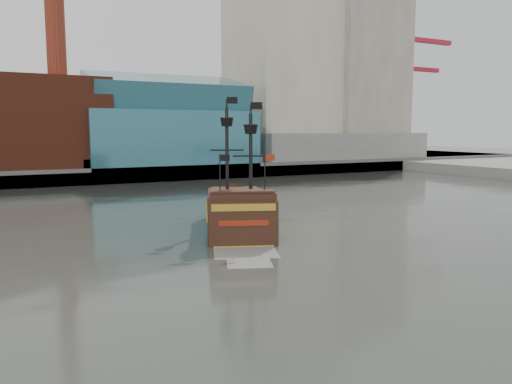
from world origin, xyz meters
TOP-DOWN VIEW (x-y plane):
  - ground at (0.00, 0.00)m, footprint 400.00×400.00m
  - promenade_far at (0.00, 92.00)m, footprint 220.00×60.00m
  - seawall at (0.00, 62.50)m, footprint 220.00×1.00m
  - skyline at (5.21, 84.56)m, footprint 149.00×45.00m
  - crane_a at (78.63, 82.00)m, footprint 22.50×4.00m
  - crane_b at (88.23, 92.00)m, footprint 19.10×4.00m
  - pirate_ship at (0.05, 19.19)m, footprint 10.60×17.04m

SIDE VIEW (x-z plane):
  - ground at x=0.00m, z-range 0.00..0.00m
  - promenade_far at x=0.00m, z-range 0.00..2.00m
  - pirate_ship at x=0.05m, z-range -5.03..7.25m
  - seawall at x=0.00m, z-range 0.00..2.60m
  - crane_b at x=88.23m, z-range 2.45..28.70m
  - crane_a at x=78.63m, z-range 2.99..35.24m
  - skyline at x=5.21m, z-range -6.45..55.55m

